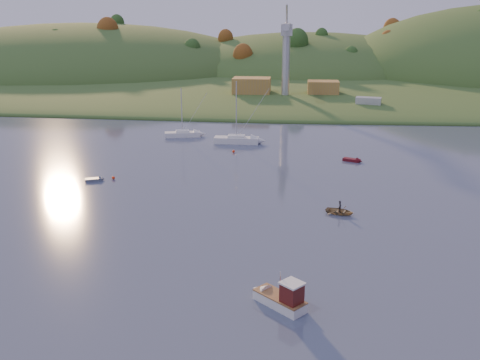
# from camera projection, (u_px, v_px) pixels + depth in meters

# --- Properties ---
(ground) EXTENTS (500.00, 500.00, 0.00)m
(ground) POSITION_uv_depth(u_px,v_px,m) (225.00, 344.00, 41.57)
(ground) COLOR #313750
(ground) RESTS_ON ground
(far_shore) EXTENTS (620.00, 220.00, 1.50)m
(far_shore) POSITION_uv_depth(u_px,v_px,m) (286.00, 69.00, 260.35)
(far_shore) COLOR #314D1E
(far_shore) RESTS_ON ground
(shore_slope) EXTENTS (640.00, 150.00, 7.00)m
(shore_slope) POSITION_uv_depth(u_px,v_px,m) (282.00, 85.00, 198.52)
(shore_slope) COLOR #314D1E
(shore_slope) RESTS_ON ground
(hill_left) EXTENTS (170.00, 140.00, 44.00)m
(hill_left) POSITION_uv_depth(u_px,v_px,m) (84.00, 73.00, 240.63)
(hill_left) COLOR #314D1E
(hill_left) RESTS_ON ground
(hill_center) EXTENTS (140.00, 120.00, 36.00)m
(hill_center) POSITION_uv_depth(u_px,v_px,m) (307.00, 73.00, 240.34)
(hill_center) COLOR #314D1E
(hill_center) RESTS_ON ground
(hillside_trees) EXTENTS (280.00, 50.00, 32.00)m
(hillside_trees) POSITION_uv_depth(u_px,v_px,m) (284.00, 79.00, 217.54)
(hillside_trees) COLOR #274A1A
(hillside_trees) RESTS_ON ground
(wharf) EXTENTS (42.00, 16.00, 2.40)m
(wharf) POSITION_uv_depth(u_px,v_px,m) (295.00, 99.00, 156.78)
(wharf) COLOR slate
(wharf) RESTS_ON ground
(shed_west) EXTENTS (11.00, 8.00, 4.80)m
(shed_west) POSITION_uv_depth(u_px,v_px,m) (252.00, 86.00, 157.95)
(shed_west) COLOR #AA7E38
(shed_west) RESTS_ON wharf
(shed_east) EXTENTS (9.00, 7.00, 4.00)m
(shed_east) POSITION_uv_depth(u_px,v_px,m) (323.00, 88.00, 156.96)
(shed_east) COLOR #AA7E38
(shed_east) RESTS_ON wharf
(dock_crane) EXTENTS (3.20, 28.00, 20.30)m
(dock_crane) POSITION_uv_depth(u_px,v_px,m) (286.00, 44.00, 148.96)
(dock_crane) COLOR #B7B7BC
(dock_crane) RESTS_ON wharf
(fishing_boat) EXTENTS (5.59, 5.22, 3.73)m
(fishing_boat) POSITION_uv_depth(u_px,v_px,m) (277.00, 296.00, 47.11)
(fishing_boat) COLOR silver
(fishing_boat) RESTS_ON ground
(sailboat_near) EXTENTS (7.73, 3.90, 10.29)m
(sailboat_near) POSITION_uv_depth(u_px,v_px,m) (182.00, 134.00, 113.18)
(sailboat_near) COLOR white
(sailboat_near) RESTS_ON ground
(sailboat_far) EXTENTS (8.93, 2.73, 12.37)m
(sailboat_far) POSITION_uv_depth(u_px,v_px,m) (236.00, 139.00, 107.40)
(sailboat_far) COLOR white
(sailboat_far) RESTS_ON ground
(canoe) EXTENTS (4.29, 3.69, 0.75)m
(canoe) POSITION_uv_depth(u_px,v_px,m) (340.00, 211.00, 68.88)
(canoe) COLOR #957D52
(canoe) RESTS_ON ground
(paddler) EXTENTS (0.54, 0.66, 1.54)m
(paddler) POSITION_uv_depth(u_px,v_px,m) (340.00, 208.00, 68.76)
(paddler) COLOR black
(paddler) RESTS_ON ground
(red_tender) EXTENTS (3.63, 2.53, 1.18)m
(red_tender) POSITION_uv_depth(u_px,v_px,m) (355.00, 160.00, 93.77)
(red_tender) COLOR #510B13
(red_tender) RESTS_ON ground
(grey_dinghy) EXTENTS (3.13, 2.18, 1.10)m
(grey_dinghy) POSITION_uv_depth(u_px,v_px,m) (97.00, 179.00, 82.90)
(grey_dinghy) COLOR slate
(grey_dinghy) RESTS_ON ground
(work_vessel) EXTENTS (16.08, 8.54, 3.93)m
(work_vessel) POSITION_uv_depth(u_px,v_px,m) (368.00, 107.00, 142.39)
(work_vessel) COLOR slate
(work_vessel) RESTS_ON ground
(buoy_1) EXTENTS (0.50, 0.50, 0.50)m
(buoy_1) POSITION_uv_depth(u_px,v_px,m) (113.00, 178.00, 83.63)
(buoy_1) COLOR #FF320D
(buoy_1) RESTS_ON ground
(buoy_2) EXTENTS (0.50, 0.50, 0.50)m
(buoy_2) POSITION_uv_depth(u_px,v_px,m) (234.00, 151.00, 100.10)
(buoy_2) COLOR #FF320D
(buoy_2) RESTS_ON ground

